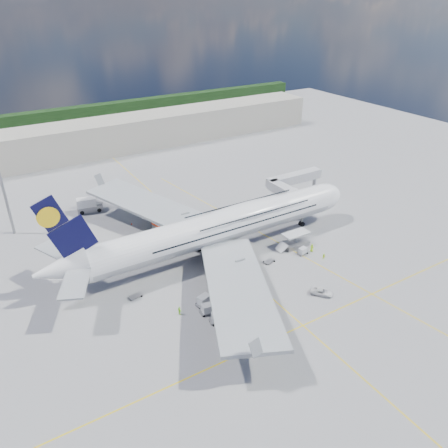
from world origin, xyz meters
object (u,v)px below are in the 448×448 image
dolly_back (136,296)px  cone_nose (297,213)px  crew_nose (285,218)px  crew_wing (179,311)px  catering_truck_inner (166,222)px  service_van (322,292)px  dolly_nose_far (303,251)px  cone_tail (85,280)px  cone_wing_right_outer (238,302)px  light_mast (2,185)px  cone_wing_right_inner (245,306)px  dolly_row_a (208,308)px  cone_wing_left_outer (132,224)px  airliner (220,226)px  crew_tug (235,292)px  dolly_row_c (204,300)px  cone_wing_left_inner (167,250)px  crew_loader (324,257)px  crew_van (312,248)px  catering_truck_outer (89,205)px  baggage_tug (246,311)px  cargo_loader (295,242)px  dolly_row_b (218,317)px  jet_bridge (291,184)px

dolly_back → cone_nose: cone_nose is taller
crew_nose → crew_wing: bearing=162.8°
dolly_back → catering_truck_inner: bearing=42.9°
service_van → dolly_nose_far: bearing=25.3°
crew_nose → cone_tail: (-53.45, 0.56, -0.63)m
service_van → cone_wing_right_outer: 17.25m
light_mast → cone_wing_right_inner: bearing=-58.4°
dolly_row_a → dolly_nose_far: dolly_row_a is taller
catering_truck_inner → cone_wing_left_outer: 10.18m
light_mast → cone_wing_left_outer: size_ratio=49.99×
airliner → crew_tug: 18.27m
dolly_back → dolly_nose_far: size_ratio=1.03×
airliner → dolly_row_c: (-12.90, -15.21, -5.74)m
cone_wing_right_outer → cone_tail: bearing=136.0°
cone_nose → cone_wing_left_inner: size_ratio=0.81×
airliner → cone_wing_right_inner: 21.97m
crew_loader → cone_wing_left_outer: crew_loader is taller
dolly_back → catering_truck_inner: (17.30, 22.62, 1.86)m
crew_van → cone_wing_left_inner: 34.18m
dolly_back → crew_van: 42.38m
service_van → crew_loader: crew_loader is taller
catering_truck_outer → cone_tail: (-10.54, -32.32, -1.68)m
light_mast → crew_nose: bearing=-26.0°
baggage_tug → service_van: size_ratio=0.60×
crew_wing → cargo_loader: bearing=-89.0°
dolly_row_a → catering_truck_outer: bearing=103.8°
catering_truck_inner → service_van: size_ratio=1.80×
dolly_nose_far → cone_tail: (-46.62, 15.70, -0.61)m
dolly_nose_far → cone_wing_left_inner: size_ratio=4.47×
light_mast → cargo_loader: bearing=-36.5°
cargo_loader → dolly_back: cargo_loader is taller
dolly_row_c → dolly_row_b: bearing=-108.8°
cargo_loader → cone_wing_left_outer: 42.94m
catering_truck_inner → airliner: bearing=-82.4°
cone_wing_right_outer → cone_wing_right_inner: bearing=-76.5°
dolly_nose_far → service_van: 15.59m
light_mast → dolly_row_c: size_ratio=6.93×
dolly_nose_far → crew_tug: (-22.14, -5.32, 0.10)m
cargo_loader → crew_nose: size_ratio=4.70×
dolly_row_a → crew_tug: (7.22, 1.65, -0.08)m
jet_bridge → baggage_tug: size_ratio=6.98×
service_van → cone_wing_right_inner: service_van is taller
dolly_back → catering_truck_outer: size_ratio=0.39×
cargo_loader → dolly_nose_far: bearing=-99.8°
service_van → crew_wing: 28.96m
catering_truck_inner → cone_nose: (34.68, -10.35, -1.92)m
dolly_row_c → cone_wing_right_inner: size_ratio=6.06×
dolly_nose_far → crew_loader: dolly_nose_far is taller
dolly_nose_far → baggage_tug: bearing=-165.2°
crew_loader → cone_wing_left_inner: bearing=-177.3°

